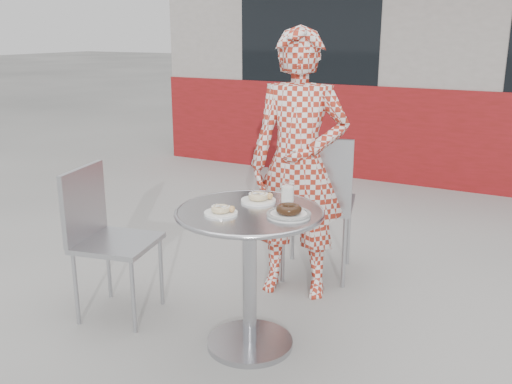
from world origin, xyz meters
The scene contains 10 objects.
ground centered at (0.00, 0.00, 0.00)m, with size 60.00×60.00×0.00m, color #A4A19C.
storefront centered at (0.00, 5.56, 1.49)m, with size 6.02×4.55×3.00m.
bistro_table centered at (0.04, 0.05, 0.55)m, with size 0.72×0.72×0.73m.
chair_far centered at (-0.01, 1.04, 0.29)m, with size 0.55×0.56×0.95m.
chair_left centered at (-0.78, 0.00, 0.26)m, with size 0.48×0.48×0.85m.
seated_person centered at (-0.02, 0.75, 0.80)m, with size 0.58×0.38×1.59m, color maroon.
plate_far centered at (0.01, 0.19, 0.75)m, with size 0.18×0.18×0.05m.
plate_near centered at (-0.05, -0.07, 0.75)m, with size 0.16×0.16×0.04m.
plate_checker centered at (0.24, 0.05, 0.75)m, with size 0.21×0.21×0.05m.
milk_cup centered at (0.15, 0.24, 0.78)m, with size 0.07×0.07×0.10m.
Camera 1 is at (1.29, -2.24, 1.57)m, focal length 40.00 mm.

